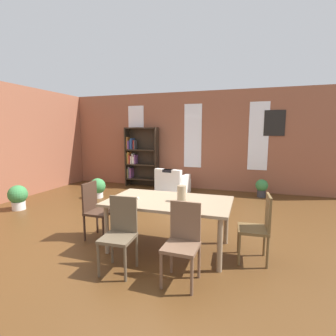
{
  "coord_description": "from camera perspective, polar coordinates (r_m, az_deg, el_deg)",
  "views": [
    {
      "loc": [
        1.72,
        -3.92,
        1.78
      ],
      "look_at": [
        -0.09,
        1.67,
        0.95
      ],
      "focal_mm": 27.09,
      "sensor_mm": 36.0,
      "label": 1
    }
  ],
  "objects": [
    {
      "name": "potted_plant_by_shelf",
      "position": [
        7.21,
        -15.54,
        -4.18
      ],
      "size": [
        0.42,
        0.42,
        0.54
      ],
      "color": "silver",
      "rests_on": "ground"
    },
    {
      "name": "dining_chair_near_right",
      "position": [
        3.14,
        3.32,
        -15.79
      ],
      "size": [
        0.41,
        0.41,
        0.95
      ],
      "color": "brown",
      "rests_on": "ground"
    },
    {
      "name": "vase_on_table",
      "position": [
        3.78,
        3.07,
        -5.74
      ],
      "size": [
        0.13,
        0.13,
        0.23
      ],
      "primitive_type": "cylinder",
      "color": "#998466",
      "rests_on": "dining_table"
    },
    {
      "name": "dining_chair_near_left",
      "position": [
        3.43,
        -10.72,
        -13.81
      ],
      "size": [
        0.42,
        0.42,
        0.95
      ],
      "color": "brown",
      "rests_on": "ground"
    },
    {
      "name": "potted_plant_window",
      "position": [
        6.83,
        -30.69,
        -5.5
      ],
      "size": [
        0.42,
        0.42,
        0.57
      ],
      "color": "silver",
      "rests_on": "ground"
    },
    {
      "name": "window_pane_2",
      "position": [
        7.84,
        19.68,
        6.72
      ],
      "size": [
        0.55,
        0.02,
        1.97
      ],
      "primitive_type": "cube",
      "color": "white"
    },
    {
      "name": "window_pane_1",
      "position": [
        8.02,
        5.6,
        7.17
      ],
      "size": [
        0.55,
        0.02,
        1.97
      ],
      "primitive_type": "cube",
      "color": "white"
    },
    {
      "name": "dining_chair_head_right",
      "position": [
        3.78,
        19.75,
        -12.08
      ],
      "size": [
        0.42,
        0.42,
        0.95
      ],
      "color": "brown",
      "rests_on": "ground"
    },
    {
      "name": "framed_picture",
      "position": [
        7.86,
        22.84,
        9.31
      ],
      "size": [
        0.56,
        0.03,
        0.72
      ],
      "primitive_type": "cube",
      "color": "black"
    },
    {
      "name": "bookshelf_tall",
      "position": [
        8.44,
        -6.49,
        2.59
      ],
      "size": [
        1.1,
        0.32,
        1.93
      ],
      "color": "#2D2319",
      "rests_on": "ground"
    },
    {
      "name": "tealight_candle_0",
      "position": [
        3.92,
        -6.82,
        -6.76
      ],
      "size": [
        0.04,
        0.04,
        0.04
      ],
      "primitive_type": "cylinder",
      "color": "silver",
      "rests_on": "dining_table"
    },
    {
      "name": "back_wall_brick",
      "position": [
        8.09,
        5.7,
        6.11
      ],
      "size": [
        9.31,
        0.12,
        3.02
      ],
      "primitive_type": "cube",
      "color": "#95553C",
      "rests_on": "ground"
    },
    {
      "name": "striped_rug",
      "position": [
        6.93,
        0.41,
        -6.8
      ],
      "size": [
        1.4,
        0.78,
        0.01
      ],
      "color": "black",
      "rests_on": "ground"
    },
    {
      "name": "window_pane_0",
      "position": [
        8.65,
        -7.15,
        7.21
      ],
      "size": [
        0.55,
        0.02,
        1.97
      ],
      "primitive_type": "cube",
      "color": "white"
    },
    {
      "name": "dining_chair_head_left",
      "position": [
        4.48,
        -15.95,
        -8.71
      ],
      "size": [
        0.41,
        0.41,
        0.95
      ],
      "color": "#3B261B",
      "rests_on": "ground"
    },
    {
      "name": "potted_plant_corner",
      "position": [
        7.46,
        20.33,
        -4.06
      ],
      "size": [
        0.33,
        0.33,
        0.5
      ],
      "color": "#333338",
      "rests_on": "ground"
    },
    {
      "name": "dining_table",
      "position": [
        3.88,
        0.21,
        -8.33
      ],
      "size": [
        1.84,
        1.08,
        0.77
      ],
      "color": "#8F765A",
      "rests_on": "ground"
    },
    {
      "name": "armchair_white",
      "position": [
        7.42,
        1.0,
        -3.64
      ],
      "size": [
        0.93,
        0.93,
        0.75
      ],
      "color": "white",
      "rests_on": "ground"
    },
    {
      "name": "ground_plane",
      "position": [
        4.63,
        -5.49,
        -14.6
      ],
      "size": [
        10.8,
        10.8,
        0.0
      ],
      "primitive_type": "plane",
      "color": "#503117"
    }
  ]
}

